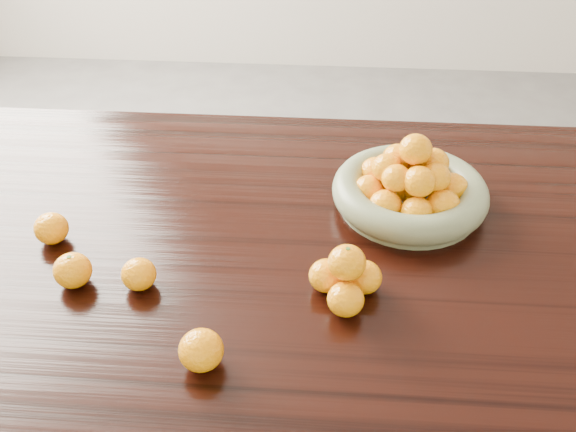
# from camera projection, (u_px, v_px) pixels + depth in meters

# --- Properties ---
(dining_table) EXTENTS (2.00, 1.00, 0.75)m
(dining_table) POSITION_uv_depth(u_px,v_px,m) (279.00, 276.00, 1.29)
(dining_table) COLOR black
(dining_table) RESTS_ON ground
(fruit_bowl) EXTENTS (0.32, 0.32, 0.16)m
(fruit_bowl) POSITION_uv_depth(u_px,v_px,m) (410.00, 188.00, 1.30)
(fruit_bowl) COLOR #6E7455
(fruit_bowl) RESTS_ON dining_table
(orange_pyramid) EXTENTS (0.13, 0.12, 0.11)m
(orange_pyramid) POSITION_uv_depth(u_px,v_px,m) (346.00, 278.00, 1.09)
(orange_pyramid) COLOR #FF9D07
(orange_pyramid) RESTS_ON dining_table
(loose_orange_0) EXTENTS (0.07, 0.07, 0.06)m
(loose_orange_0) POSITION_uv_depth(u_px,v_px,m) (73.00, 270.00, 1.12)
(loose_orange_0) COLOR #FF9D07
(loose_orange_0) RESTS_ON dining_table
(loose_orange_1) EXTENTS (0.06, 0.06, 0.06)m
(loose_orange_1) POSITION_uv_depth(u_px,v_px,m) (139.00, 274.00, 1.12)
(loose_orange_1) COLOR #FF9D07
(loose_orange_1) RESTS_ON dining_table
(loose_orange_2) EXTENTS (0.07, 0.07, 0.07)m
(loose_orange_2) POSITION_uv_depth(u_px,v_px,m) (201.00, 350.00, 0.98)
(loose_orange_2) COLOR #FF9D07
(loose_orange_2) RESTS_ON dining_table
(loose_orange_3) EXTENTS (0.06, 0.06, 0.06)m
(loose_orange_3) POSITION_uv_depth(u_px,v_px,m) (51.00, 228.00, 1.22)
(loose_orange_3) COLOR #FF9D07
(loose_orange_3) RESTS_ON dining_table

